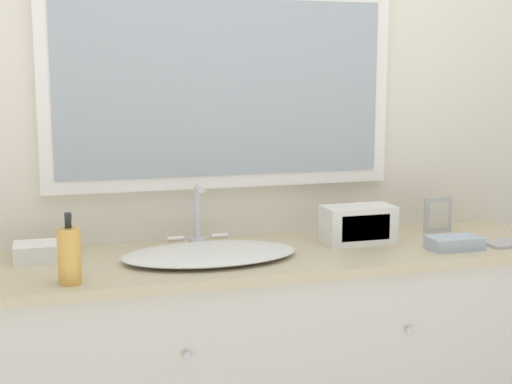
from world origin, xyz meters
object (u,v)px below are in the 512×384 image
object	(u,v)px
soap_bottle	(69,255)
appliance_box	(358,224)
sink_basin	(210,252)
picture_frame	(438,215)

from	to	relation	value
soap_bottle	appliance_box	distance (m)	0.99
sink_basin	picture_frame	xyz separation A→B (m)	(0.88, 0.13, 0.05)
sink_basin	soap_bottle	distance (m)	0.46
sink_basin	soap_bottle	bearing A→B (deg)	-159.64
picture_frame	soap_bottle	bearing A→B (deg)	-167.52
sink_basin	picture_frame	size ratio (longest dim) A/B	4.18
appliance_box	picture_frame	distance (m)	0.35
soap_bottle	sink_basin	bearing A→B (deg)	20.36
picture_frame	sink_basin	bearing A→B (deg)	-171.53
appliance_box	soap_bottle	bearing A→B (deg)	-166.89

